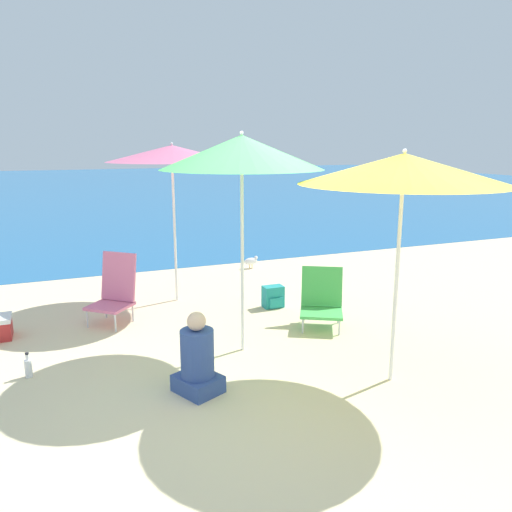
% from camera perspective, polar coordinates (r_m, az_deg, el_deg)
% --- Properties ---
extents(ground_plane, '(60.00, 60.00, 0.00)m').
position_cam_1_polar(ground_plane, '(4.92, 1.09, -14.71)').
color(ground_plane, beige).
extents(sea_water, '(60.00, 40.00, 0.01)m').
position_cam_1_polar(sea_water, '(29.03, -18.96, 7.51)').
color(sea_water, '#23669E').
rests_on(sea_water, ground).
extents(beach_umbrella_green, '(1.72, 1.72, 2.40)m').
position_cam_1_polar(beach_umbrella_green, '(5.26, -1.65, 11.73)').
color(beach_umbrella_green, white).
rests_on(beach_umbrella_green, ground).
extents(beach_umbrella_yellow, '(1.90, 1.90, 2.23)m').
position_cam_1_polar(beach_umbrella_yellow, '(4.72, 16.52, 9.49)').
color(beach_umbrella_yellow, white).
rests_on(beach_umbrella_yellow, ground).
extents(beach_umbrella_pink, '(1.83, 1.83, 2.29)m').
position_cam_1_polar(beach_umbrella_pink, '(7.19, -9.60, 11.45)').
color(beach_umbrella_pink, white).
rests_on(beach_umbrella_pink, ground).
extents(beach_chair_pink, '(0.71, 0.71, 0.90)m').
position_cam_1_polar(beach_chair_pink, '(6.70, -15.82, -3.69)').
color(beach_chair_pink, silver).
rests_on(beach_chair_pink, ground).
extents(beach_chair_green, '(0.73, 0.76, 0.73)m').
position_cam_1_polar(beach_chair_green, '(6.41, 7.50, -4.93)').
color(beach_chair_green, silver).
rests_on(beach_chair_green, ground).
extents(person_seated_near, '(0.48, 0.51, 0.78)m').
position_cam_1_polar(person_seated_near, '(4.73, -6.71, -11.78)').
color(person_seated_near, '#334C8C').
rests_on(person_seated_near, ground).
extents(backpack_teal, '(0.28, 0.21, 0.31)m').
position_cam_1_polar(backpack_teal, '(7.09, 1.97, -4.69)').
color(backpack_teal, teal).
rests_on(backpack_teal, ground).
extents(water_bottle, '(0.07, 0.07, 0.26)m').
position_cam_1_polar(water_bottle, '(5.55, -24.59, -11.51)').
color(water_bottle, silver).
rests_on(water_bottle, ground).
extents(seagull, '(0.27, 0.11, 0.23)m').
position_cam_1_polar(seagull, '(9.29, -0.55, -0.57)').
color(seagull, gold).
rests_on(seagull, ground).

